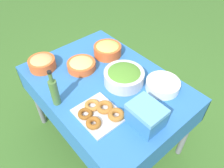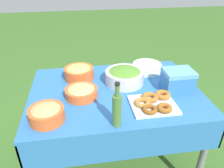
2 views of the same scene
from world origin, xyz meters
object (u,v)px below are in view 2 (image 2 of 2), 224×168
(olive_oil_bottle, at_px, (117,109))
(fruit_bowl, at_px, (79,72))
(plate_stack, at_px, (147,68))
(bread_bowl, at_px, (46,113))
(donut_platter, at_px, (154,103))
(salad_bowl, at_px, (125,76))
(cooler_box, at_px, (178,80))
(pasta_bowl, at_px, (81,92))

(olive_oil_bottle, bearing_deg, fruit_bowl, -72.04)
(plate_stack, distance_m, bread_bowl, 0.99)
(donut_platter, bearing_deg, salad_bowl, -68.77)
(fruit_bowl, bearing_deg, cooler_box, 157.96)
(olive_oil_bottle, relative_size, cooler_box, 1.33)
(pasta_bowl, height_order, cooler_box, cooler_box)
(olive_oil_bottle, xyz_separation_m, bread_bowl, (0.42, -0.11, -0.06))
(salad_bowl, distance_m, cooler_box, 0.41)
(donut_platter, xyz_separation_m, bread_bowl, (0.71, 0.05, 0.03))
(pasta_bowl, distance_m, plate_stack, 0.68)
(salad_bowl, height_order, pasta_bowl, salad_bowl)
(pasta_bowl, relative_size, donut_platter, 0.72)
(plate_stack, xyz_separation_m, olive_oil_bottle, (0.39, 0.68, 0.08))
(olive_oil_bottle, bearing_deg, donut_platter, -150.68)
(fruit_bowl, xyz_separation_m, cooler_box, (-0.74, 0.30, 0.02))
(plate_stack, bearing_deg, pasta_bowl, 28.85)
(pasta_bowl, xyz_separation_m, fruit_bowl, (0.01, -0.29, 0.02))
(pasta_bowl, xyz_separation_m, plate_stack, (-0.59, -0.33, -0.00))
(salad_bowl, xyz_separation_m, fruit_bowl, (0.36, -0.14, -0.01))
(pasta_bowl, relative_size, bread_bowl, 1.07)
(fruit_bowl, bearing_deg, bread_bowl, 68.18)
(salad_bowl, distance_m, fruit_bowl, 0.38)
(salad_bowl, xyz_separation_m, bread_bowl, (0.57, 0.39, -0.01))
(donut_platter, height_order, cooler_box, cooler_box)
(bread_bowl, relative_size, fruit_bowl, 0.90)
(bread_bowl, bearing_deg, cooler_box, -166.31)
(plate_stack, distance_m, olive_oil_bottle, 0.79)
(bread_bowl, distance_m, cooler_box, 0.98)
(donut_platter, distance_m, olive_oil_bottle, 0.34)
(bread_bowl, distance_m, fruit_bowl, 0.57)
(pasta_bowl, bearing_deg, plate_stack, -151.15)
(salad_bowl, bearing_deg, donut_platter, 111.23)
(salad_bowl, relative_size, plate_stack, 1.22)
(salad_bowl, bearing_deg, fruit_bowl, -20.73)
(pasta_bowl, xyz_separation_m, bread_bowl, (0.22, 0.24, 0.01))
(salad_bowl, distance_m, plate_stack, 0.30)
(bread_bowl, bearing_deg, olive_oil_bottle, 165.12)
(fruit_bowl, height_order, cooler_box, cooler_box)
(pasta_bowl, xyz_separation_m, donut_platter, (-0.48, 0.19, -0.02))
(plate_stack, height_order, bread_bowl, bread_bowl)
(pasta_bowl, height_order, fruit_bowl, fruit_bowl)
(olive_oil_bottle, xyz_separation_m, cooler_box, (-0.53, -0.34, -0.03))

